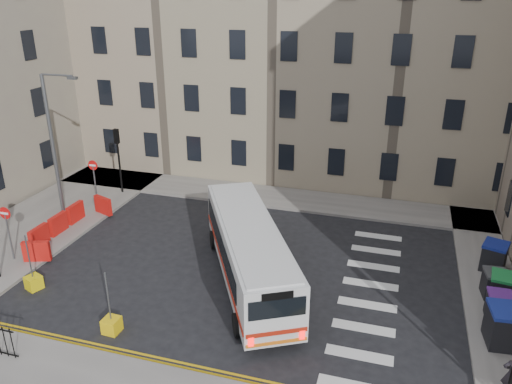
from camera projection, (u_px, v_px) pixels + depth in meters
The scene contains 18 objects.
ground at pixel (281, 275), 22.76m from camera, with size 120.00×120.00×0.00m, color black.
pavement_north at pixel (223, 191), 31.95m from camera, with size 36.00×3.20×0.15m, color slate.
pavement_east at pixel (483, 260), 23.87m from camera, with size 2.40×26.00×0.15m, color slate.
pavement_west at pixel (38, 225), 27.36m from camera, with size 6.00×22.00×0.15m, color slate.
terrace_north at pixel (240, 42), 35.10m from camera, with size 38.30×10.80×17.20m.
traffic_light_nw at pixel (118, 151), 30.64m from camera, with size 0.28×0.22×4.10m.
streetlamp at pixel (53, 147), 26.36m from camera, with size 0.50×0.22×8.14m.
no_entry_north at pixel (94, 173), 29.30m from camera, with size 0.60×0.08×3.00m.
no_entry_south at pixel (7, 222), 23.10m from camera, with size 0.60×0.08×3.00m.
roadworks_barriers at pixel (64, 225), 26.12m from camera, with size 1.66×6.26×1.00m.
bus at pixel (249, 250), 21.68m from camera, with size 6.86×9.98×2.76m.
wheelie_bin_a at pixel (504, 326), 17.91m from camera, with size 1.28×1.43×1.46m.
wheelie_bin_b at pixel (499, 307), 19.28m from camera, with size 0.91×1.04×1.12m.
wheelie_bin_c at pixel (502, 288), 20.41m from camera, with size 1.10×1.22×1.21m.
wheelie_bin_d at pixel (494, 284), 20.75m from camera, with size 0.99×1.11×1.14m.
wheelie_bin_e at pixel (494, 256), 22.74m from camera, with size 1.33×1.43×1.30m.
bollard_yellow at pixel (34, 282), 21.63m from camera, with size 0.60×0.60×0.60m, color yellow.
bollard_chevron at pixel (112, 325), 18.89m from camera, with size 0.60×0.60×0.60m, color yellow.
Camera 1 is at (4.59, -19.12, 12.13)m, focal length 35.00 mm.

